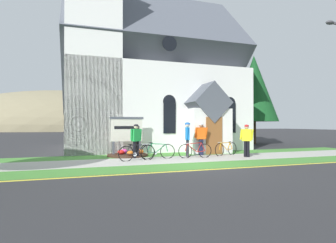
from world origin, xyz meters
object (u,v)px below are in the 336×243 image
(bicycle_black, at_px, (226,149))
(cyclist_in_yellow_jersey, at_px, (136,138))
(bicycle_green, at_px, (137,153))
(bicycle_white, at_px, (157,151))
(roadside_conifer, at_px, (254,89))
(church_sign, at_px, (127,131))
(cyclist_in_red_jersey, at_px, (187,136))
(cyclist_in_orange_jersey, at_px, (247,138))
(bicycle_red, at_px, (195,150))
(cyclist_in_green_jersey, at_px, (201,136))

(bicycle_black, xyz_separation_m, cyclist_in_yellow_jersey, (-4.89, 0.37, 0.64))
(bicycle_green, height_order, bicycle_black, bicycle_green)
(bicycle_white, distance_m, roadside_conifer, 13.55)
(church_sign, bearing_deg, cyclist_in_yellow_jersey, -78.08)
(bicycle_green, relative_size, cyclist_in_yellow_jersey, 1.05)
(bicycle_green, xyz_separation_m, cyclist_in_yellow_jersey, (0.16, 1.02, 0.62))
(bicycle_black, distance_m, cyclist_in_yellow_jersey, 4.95)
(bicycle_white, relative_size, cyclist_in_yellow_jersey, 1.02)
(cyclist_in_yellow_jersey, height_order, cyclist_in_red_jersey, cyclist_in_red_jersey)
(cyclist_in_orange_jersey, distance_m, cyclist_in_red_jersey, 3.05)
(bicycle_red, distance_m, bicycle_black, 2.12)
(cyclist_in_orange_jersey, bearing_deg, cyclist_in_red_jersey, 159.47)
(cyclist_in_yellow_jersey, bearing_deg, church_sign, 101.92)
(cyclist_in_green_jersey, bearing_deg, cyclist_in_red_jersey, -155.51)
(church_sign, height_order, cyclist_in_yellow_jersey, church_sign)
(church_sign, height_order, bicycle_green, church_sign)
(cyclist_in_green_jersey, bearing_deg, church_sign, 163.96)
(cyclist_in_yellow_jersey, bearing_deg, bicycle_white, -31.98)
(bicycle_white, xyz_separation_m, cyclist_in_red_jersey, (1.70, 0.24, 0.69))
(bicycle_black, height_order, cyclist_in_red_jersey, cyclist_in_red_jersey)
(cyclist_in_orange_jersey, height_order, cyclist_in_yellow_jersey, cyclist_in_yellow_jersey)
(cyclist_in_green_jersey, bearing_deg, bicycle_black, -21.12)
(cyclist_in_yellow_jersey, bearing_deg, cyclist_in_red_jersey, -7.35)
(bicycle_white, bearing_deg, bicycle_black, 3.00)
(bicycle_white, height_order, cyclist_in_yellow_jersey, cyclist_in_yellow_jersey)
(cyclist_in_green_jersey, relative_size, cyclist_in_red_jersey, 0.99)
(cyclist_in_red_jersey, relative_size, roadside_conifer, 0.24)
(cyclist_in_yellow_jersey, relative_size, cyclist_in_green_jersey, 0.96)
(cyclist_in_orange_jersey, bearing_deg, roadside_conifer, 52.17)
(cyclist_in_orange_jersey, relative_size, cyclist_in_yellow_jersey, 0.99)
(bicycle_green, bearing_deg, cyclist_in_orange_jersey, -3.90)
(bicycle_green, height_order, cyclist_in_orange_jersey, cyclist_in_orange_jersey)
(bicycle_black, bearing_deg, cyclist_in_orange_jersey, -60.01)
(bicycle_black, height_order, cyclist_in_orange_jersey, cyclist_in_orange_jersey)
(cyclist_in_orange_jersey, bearing_deg, bicycle_red, 168.96)
(bicycle_red, xyz_separation_m, cyclist_in_red_jersey, (-0.20, 0.55, 0.69))
(bicycle_white, bearing_deg, cyclist_in_orange_jersey, -10.28)
(cyclist_in_orange_jersey, height_order, cyclist_in_green_jersey, cyclist_in_green_jersey)
(roadside_conifer, bearing_deg, cyclist_in_yellow_jersey, -150.81)
(bicycle_green, xyz_separation_m, roadside_conifer, (11.79, 7.52, 4.39))
(bicycle_black, bearing_deg, bicycle_white, -177.00)
(cyclist_in_red_jersey, bearing_deg, cyclist_in_yellow_jersey, 172.65)
(cyclist_in_green_jersey, xyz_separation_m, cyclist_in_red_jersey, (-0.99, -0.45, 0.01))
(bicycle_green, height_order, cyclist_in_green_jersey, cyclist_in_green_jersey)
(cyclist_in_orange_jersey, xyz_separation_m, cyclist_in_red_jersey, (-2.85, 1.07, 0.08))
(bicycle_red, height_order, cyclist_in_green_jersey, cyclist_in_green_jersey)
(bicycle_black, height_order, bicycle_white, bicycle_white)
(bicycle_green, bearing_deg, cyclist_in_green_jersey, 16.67)
(bicycle_red, relative_size, roadside_conifer, 0.23)
(church_sign, relative_size, roadside_conifer, 0.27)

